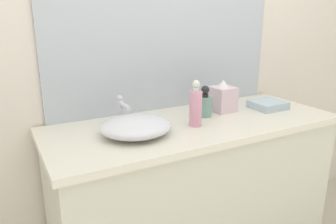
{
  "coord_description": "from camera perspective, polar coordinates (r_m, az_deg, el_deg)",
  "views": [
    {
      "loc": [
        -0.78,
        -0.93,
        1.41
      ],
      "look_at": [
        -0.07,
        0.37,
        0.96
      ],
      "focal_mm": 35.15,
      "sensor_mm": 36.0,
      "label": 1
    }
  ],
  "objects": [
    {
      "name": "bathroom_wall_rear",
      "position": [
        1.84,
        -3.34,
        13.25
      ],
      "size": [
        6.0,
        0.06,
        2.6
      ],
      "primitive_type": "cube",
      "color": "silver",
      "rests_on": "ground"
    },
    {
      "name": "sink_basin",
      "position": [
        1.48,
        -5.58,
        -2.46
      ],
      "size": [
        0.33,
        0.31,
        0.08
      ],
      "primitive_type": "ellipsoid",
      "color": "silver",
      "rests_on": "vanity_counter"
    },
    {
      "name": "faucet",
      "position": [
        1.62,
        -7.92,
        0.6
      ],
      "size": [
        0.03,
        0.14,
        0.14
      ],
      "color": "silver",
      "rests_on": "vanity_counter"
    },
    {
      "name": "lotion_bottle",
      "position": [
        1.58,
        4.82,
        0.95
      ],
      "size": [
        0.06,
        0.06,
        0.23
      ],
      "color": "pink",
      "rests_on": "vanity_counter"
    },
    {
      "name": "tissue_box",
      "position": [
        1.85,
        9.46,
        2.46
      ],
      "size": [
        0.13,
        0.13,
        0.18
      ],
      "color": "silver",
      "rests_on": "vanity_counter"
    },
    {
      "name": "folded_hand_towel",
      "position": [
        1.98,
        16.92,
        1.21
      ],
      "size": [
        0.18,
        0.17,
        0.04
      ],
      "primitive_type": "cube",
      "rotation": [
        0.0,
        0.0,
        -0.0
      ],
      "color": "#ACC3CF",
      "rests_on": "vanity_counter"
    },
    {
      "name": "vanity_counter",
      "position": [
        1.86,
        4.47,
        -14.68
      ],
      "size": [
        1.5,
        0.59,
        0.88
      ],
      "color": "beige",
      "rests_on": "ground"
    },
    {
      "name": "soap_dispenser",
      "position": [
        1.75,
        6.39,
        1.36
      ],
      "size": [
        0.07,
        0.07,
        0.17
      ],
      "color": "gray",
      "rests_on": "vanity_counter"
    }
  ]
}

